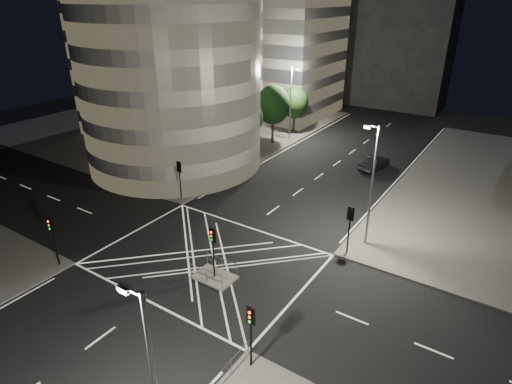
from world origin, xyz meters
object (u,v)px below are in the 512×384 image
Objects in this scene: traffic_signal_nl at (52,233)px; traffic_signal_nr at (251,326)px; sedan at (374,163)px; street_lamp_right_far at (372,183)px; traffic_signal_fl at (179,174)px; traffic_signal_island at (213,244)px; street_lamp_left_near at (207,133)px; central_island at (215,277)px; street_lamp_left_far at (291,101)px; traffic_signal_fr at (350,222)px.

traffic_signal_nl and traffic_signal_nr have the same top height.
street_lamp_right_far is at bearing 115.84° from sedan.
traffic_signal_nl is (0.00, -13.60, 0.00)m from traffic_signal_fl.
traffic_signal_island is 0.40× the size of street_lamp_left_near.
street_lamp_left_near is at bearing 134.13° from traffic_signal_nr.
traffic_signal_island is at bearing -37.54° from traffic_signal_fl.
central_island is 33.95m from street_lamp_left_far.
traffic_signal_fl is at bearing -83.03° from street_lamp_left_near.
traffic_signal_fr and traffic_signal_nr have the same top height.
traffic_signal_nl and traffic_signal_island have the same top height.
traffic_signal_nr reaches higher than sedan.
traffic_signal_fl is 0.83× the size of sedan.
traffic_signal_island is (10.80, 5.30, 0.00)m from traffic_signal_nl.
traffic_signal_nl is 0.40× the size of street_lamp_left_near.
central_island is at bearing 26.14° from traffic_signal_nl.
central_island is 0.30× the size of street_lamp_right_far.
street_lamp_left_far is 1.00× the size of street_lamp_right_far.
traffic_signal_nr is (17.60, -13.60, 0.00)m from traffic_signal_fl.
street_lamp_left_far is (-11.44, 31.50, 2.63)m from traffic_signal_island.
sedan is at bearing -17.69° from street_lamp_left_far.
traffic_signal_nr is at bearing -63.64° from street_lamp_left_far.
traffic_signal_fl is 17.60m from traffic_signal_fr.
street_lamp_left_far reaches higher than traffic_signal_fl.
street_lamp_left_far is (-18.24, 36.80, 2.63)m from traffic_signal_nr.
traffic_signal_nl is at bearing -142.31° from traffic_signal_fr.
traffic_signal_nl is 0.40× the size of street_lamp_right_far.
traffic_signal_nl is at bearing -88.06° from street_lamp_left_near.
traffic_signal_fl is 5.86m from street_lamp_left_near.
street_lamp_right_far reaches higher than traffic_signal_nl.
traffic_signal_fr is at bearing -106.11° from street_lamp_right_far.
traffic_signal_nl is 17.60m from traffic_signal_nr.
street_lamp_left_near is at bearing 170.97° from street_lamp_right_far.
traffic_signal_island is 13.13m from street_lamp_right_far.
traffic_signal_fl is at bearing 180.00° from traffic_signal_fr.
traffic_signal_island is 27.28m from sedan.
traffic_signal_fl is 23.05m from sedan.
street_lamp_left_far reaches higher than sedan.
traffic_signal_nl is 35.04m from sedan.
traffic_signal_island is at bearing 93.88° from sedan.
traffic_signal_nr is 0.40× the size of street_lamp_right_far.
traffic_signal_fr is at bearing 50.67° from central_island.
street_lamp_left_far reaches higher than traffic_signal_fr.
street_lamp_left_far is 28.23m from street_lamp_right_far.
traffic_signal_fl is at bearing 90.00° from traffic_signal_nl.
street_lamp_left_far reaches higher than traffic_signal_island.
traffic_signal_nr is (0.00, -13.60, 0.00)m from traffic_signal_fr.
traffic_signal_fl is 0.40× the size of street_lamp_right_far.
street_lamp_right_far is at bearing 73.89° from traffic_signal_fr.
central_island is 11.10m from traffic_signal_fr.
traffic_signal_fl is 0.40× the size of street_lamp_left_far.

